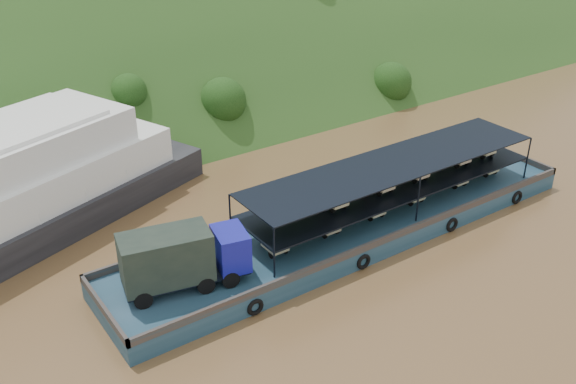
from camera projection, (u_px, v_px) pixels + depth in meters
ground at (338, 243)px, 43.03m from camera, size 160.00×160.00×0.00m
hillside at (129, 97)px, 69.23m from camera, size 140.00×39.60×39.60m
cargo_barge at (337, 226)px, 42.67m from camera, size 35.00×7.18×4.83m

